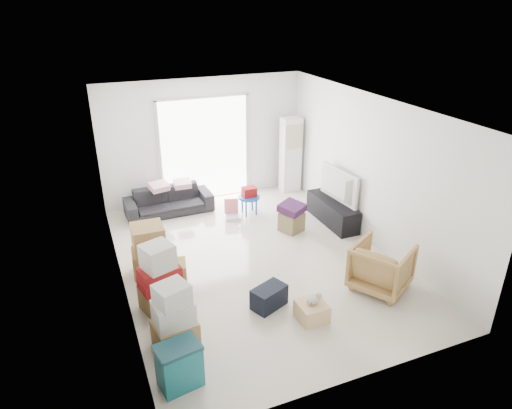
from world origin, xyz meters
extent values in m
cube|color=beige|center=(0.00, 0.00, -0.12)|extent=(4.50, 6.00, 0.24)
cube|color=white|center=(0.00, 0.00, 2.82)|extent=(4.50, 6.00, 0.24)
cube|color=white|center=(0.00, 3.12, 1.35)|extent=(4.50, 0.24, 2.70)
cube|color=white|center=(0.00, -3.12, 1.35)|extent=(4.50, 0.24, 2.70)
cube|color=white|center=(-2.37, 0.00, 1.35)|extent=(0.24, 6.00, 2.70)
cube|color=white|center=(2.37, 0.00, 1.35)|extent=(0.24, 6.00, 2.70)
cube|color=white|center=(0.00, 2.98, 1.15)|extent=(2.00, 0.01, 2.30)
cube|color=silver|center=(-1.00, 2.97, 1.15)|extent=(0.06, 0.04, 2.30)
cube|color=silver|center=(1.00, 2.97, 1.15)|extent=(0.06, 0.04, 2.30)
cube|color=silver|center=(0.00, 2.97, 2.30)|extent=(2.10, 0.04, 0.06)
cube|color=white|center=(1.95, 2.65, 0.88)|extent=(0.45, 0.30, 1.75)
cube|color=black|center=(2.00, 0.78, 0.24)|extent=(0.42, 1.42, 0.47)
imported|color=black|center=(2.00, 0.78, 0.55)|extent=(0.76, 1.20, 0.15)
imported|color=black|center=(-0.98, 2.50, 0.36)|extent=(1.83, 0.57, 0.71)
cube|color=#F1B0C7|center=(-1.15, 2.51, 0.77)|extent=(0.44, 0.38, 0.12)
cube|color=#F1B0C7|center=(-0.66, 2.48, 0.77)|extent=(0.37, 0.31, 0.12)
imported|color=#9D7845|center=(1.50, -1.52, 0.42)|extent=(1.07, 1.09, 0.84)
cube|color=#14626A|center=(-1.90, -2.28, 0.14)|extent=(0.54, 0.42, 0.27)
cube|color=#14626A|center=(-1.90, -2.28, 0.41)|extent=(0.54, 0.42, 0.27)
cube|color=#0C333D|center=(-1.90, -2.28, 0.56)|extent=(0.56, 0.44, 0.04)
cube|color=#9F7D47|center=(-1.80, -1.63, 0.20)|extent=(0.59, 0.52, 0.40)
cube|color=white|center=(-1.80, -1.63, 0.55)|extent=(0.53, 0.45, 0.31)
cube|color=white|center=(-1.80, -1.63, 0.84)|extent=(0.49, 0.46, 0.27)
cube|color=#9F7D47|center=(-1.80, -0.76, 0.19)|extent=(0.65, 0.65, 0.38)
cube|color=#A71814|center=(-1.80, -0.76, 0.47)|extent=(0.64, 0.49, 0.17)
cube|color=#A71814|center=(-1.80, -0.76, 0.63)|extent=(0.62, 0.48, 0.15)
cube|color=white|center=(-1.80, -0.76, 0.89)|extent=(0.51, 0.50, 0.36)
cube|color=#9F7D47|center=(-1.77, 0.30, 0.21)|extent=(0.62, 0.53, 0.42)
cube|color=#9F7D47|center=(-1.77, 0.30, 0.64)|extent=(0.51, 0.51, 0.45)
cube|color=#9F7D47|center=(-1.46, -0.09, 0.16)|extent=(0.46, 0.46, 0.33)
cube|color=black|center=(-0.32, -1.30, 0.17)|extent=(0.60, 0.49, 0.33)
cube|color=olive|center=(1.06, 0.75, 0.19)|extent=(0.51, 0.51, 0.39)
cube|color=#3A1B43|center=(1.06, 0.75, 0.46)|extent=(0.58, 0.58, 0.14)
cylinder|color=blue|center=(0.58, 1.80, 0.38)|extent=(0.46, 0.46, 0.04)
cylinder|color=blue|center=(0.70, 1.92, 0.18)|extent=(0.04, 0.04, 0.36)
cylinder|color=blue|center=(0.47, 1.92, 0.18)|extent=(0.04, 0.04, 0.36)
cylinder|color=blue|center=(0.47, 1.69, 0.18)|extent=(0.04, 0.04, 0.36)
cylinder|color=blue|center=(0.70, 1.69, 0.18)|extent=(0.04, 0.04, 0.36)
cube|color=#A71814|center=(0.58, 1.80, 0.50)|extent=(0.28, 0.22, 0.20)
cube|color=silver|center=(0.18, 1.68, 0.04)|extent=(0.37, 0.35, 0.08)
cube|color=pink|center=(0.18, 1.80, 0.24)|extent=(0.29, 0.12, 0.34)
cube|color=#DDAF7F|center=(0.13, -1.80, 0.13)|extent=(0.41, 0.41, 0.27)
ellipsoid|color=#B2ADA8|center=(0.13, -1.80, 0.32)|extent=(0.20, 0.14, 0.11)
cube|color=#AB2620|center=(0.13, -1.80, 0.32)|extent=(0.15, 0.13, 0.03)
sphere|color=#B2ADA8|center=(0.24, -1.77, 0.35)|extent=(0.10, 0.10, 0.10)
camera|label=1|loc=(-2.61, -6.38, 4.21)|focal=32.00mm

